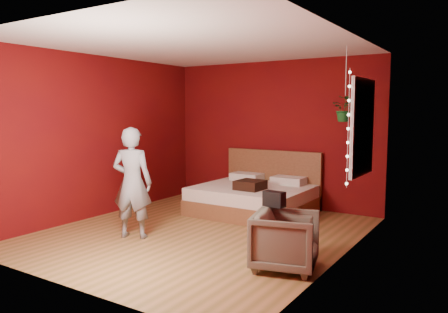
% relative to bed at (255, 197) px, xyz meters
% --- Properties ---
extents(floor, '(4.50, 4.50, 0.00)m').
position_rel_bed_xyz_m(floor, '(-0.05, -1.51, -0.26)').
color(floor, '#9C6C3E').
rests_on(floor, ground).
extents(room_walls, '(4.04, 4.54, 2.62)m').
position_rel_bed_xyz_m(room_walls, '(-0.05, -1.51, 1.42)').
color(room_walls, '#630D0A').
rests_on(room_walls, ground).
extents(window, '(0.05, 0.97, 1.27)m').
position_rel_bed_xyz_m(window, '(1.91, -0.61, 1.24)').
color(window, white).
rests_on(window, room_walls).
extents(fairy_lights, '(0.04, 0.04, 1.45)m').
position_rel_bed_xyz_m(fairy_lights, '(1.89, -1.13, 1.24)').
color(fairy_lights, silver).
rests_on(fairy_lights, room_walls).
extents(bed, '(1.83, 1.56, 1.01)m').
position_rel_bed_xyz_m(bed, '(0.00, 0.00, 0.00)').
color(bed, brown).
rests_on(bed, ground).
extents(person, '(0.64, 0.54, 1.50)m').
position_rel_bed_xyz_m(person, '(-0.70, -2.18, 0.49)').
color(person, slate).
rests_on(person, ground).
extents(armchair, '(0.84, 0.82, 0.62)m').
position_rel_bed_xyz_m(armchair, '(1.55, -2.15, 0.05)').
color(armchair, '#5E594A').
rests_on(armchair, ground).
extents(handbag, '(0.26, 0.15, 0.18)m').
position_rel_bed_xyz_m(handbag, '(1.31, -1.95, 0.45)').
color(handbag, black).
rests_on(handbag, armchair).
extents(throw_pillow, '(0.42, 0.42, 0.15)m').
position_rel_bed_xyz_m(throw_pillow, '(0.10, -0.36, 0.27)').
color(throw_pillow, black).
rests_on(throw_pillow, bed).
extents(hanging_plant, '(0.39, 0.36, 1.04)m').
position_rel_bed_xyz_m(hanging_plant, '(1.59, -0.32, 1.48)').
color(hanging_plant, silver).
rests_on(hanging_plant, room_walls).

